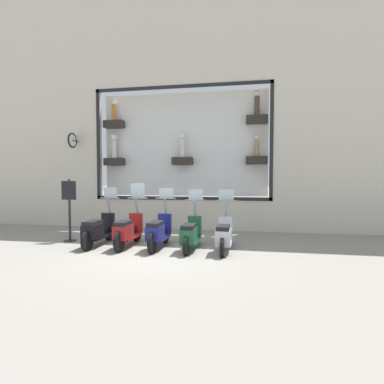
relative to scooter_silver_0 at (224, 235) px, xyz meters
The scene contains 8 objects.
ground_plane 1.87m from the scooter_silver_0, 102.74° to the left, with size 120.00×120.00×0.00m, color gray.
building_facade 5.71m from the scooter_silver_0, 29.01° to the left, with size 1.20×36.00×9.36m.
scooter_silver_0 is the anchor object (origin of this frame).
scooter_green_1 0.86m from the scooter_silver_0, 89.98° to the left, with size 1.79×0.61×1.54m.
scooter_navy_2 1.73m from the scooter_silver_0, 89.72° to the left, with size 1.81×0.61×1.58m.
scooter_red_3 2.59m from the scooter_silver_0, 89.75° to the left, with size 1.81×0.60×1.72m.
scooter_black_4 3.46m from the scooter_silver_0, 89.89° to the left, with size 1.80×0.60×1.59m.
shop_sign_post 4.63m from the scooter_silver_0, 84.40° to the left, with size 0.36×0.45×1.83m.
Camera 1 is at (-7.15, -2.29, 1.86)m, focal length 28.00 mm.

